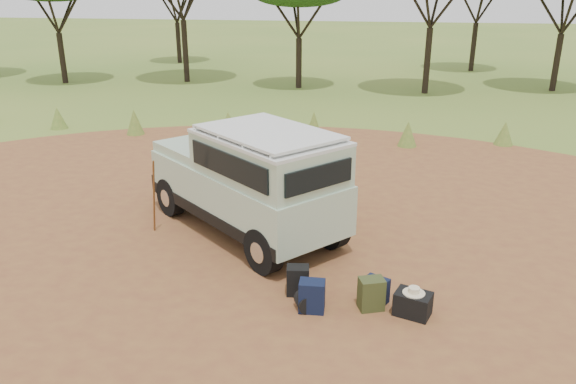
% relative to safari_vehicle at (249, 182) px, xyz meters
% --- Properties ---
extents(ground, '(140.00, 140.00, 0.00)m').
position_rel_safari_vehicle_xyz_m(ground, '(0.29, -1.25, -1.09)').
color(ground, '#52772A').
rests_on(ground, ground).
extents(dirt_clearing, '(23.00, 23.00, 0.01)m').
position_rel_safari_vehicle_xyz_m(dirt_clearing, '(0.29, -1.25, -1.09)').
color(dirt_clearing, brown).
rests_on(dirt_clearing, ground).
extents(grass_fringe, '(36.60, 1.60, 0.90)m').
position_rel_safari_vehicle_xyz_m(grass_fringe, '(0.41, 7.43, -0.69)').
color(grass_fringe, '#52772A').
rests_on(grass_fringe, ground).
extents(safari_vehicle, '(4.68, 4.40, 2.27)m').
position_rel_safari_vehicle_xyz_m(safari_vehicle, '(0.00, 0.00, 0.00)').
color(safari_vehicle, '#A4BDA1').
rests_on(safari_vehicle, ground).
extents(walking_staff, '(0.25, 0.26, 1.58)m').
position_rel_safari_vehicle_xyz_m(walking_staff, '(-1.87, -0.38, -0.30)').
color(walking_staff, brown).
rests_on(walking_staff, ground).
extents(backpack_black, '(0.40, 0.32, 0.50)m').
position_rel_safari_vehicle_xyz_m(backpack_black, '(1.34, -2.25, -0.85)').
color(backpack_black, black).
rests_on(backpack_black, ground).
extents(backpack_navy, '(0.41, 0.30, 0.52)m').
position_rel_safari_vehicle_xyz_m(backpack_navy, '(1.64, -2.71, -0.84)').
color(backpack_navy, '#101D33').
rests_on(backpack_navy, ground).
extents(backpack_olive, '(0.45, 0.39, 0.53)m').
position_rel_safari_vehicle_xyz_m(backpack_olive, '(2.54, -2.49, -0.83)').
color(backpack_olive, '#3A3E1C').
rests_on(backpack_olive, ground).
extents(duffel_navy, '(0.46, 0.42, 0.42)m').
position_rel_safari_vehicle_xyz_m(duffel_navy, '(2.60, -2.29, -0.88)').
color(duffel_navy, '#101D33').
rests_on(duffel_navy, ground).
extents(hard_case, '(0.63, 0.53, 0.38)m').
position_rel_safari_vehicle_xyz_m(hard_case, '(3.18, -2.55, -0.90)').
color(hard_case, black).
rests_on(hard_case, ground).
extents(stuff_sack, '(0.41, 0.41, 0.30)m').
position_rel_safari_vehicle_xyz_m(stuff_sack, '(1.54, -2.70, -0.94)').
color(stuff_sack, black).
rests_on(stuff_sack, ground).
extents(safari_hat, '(0.34, 0.34, 0.10)m').
position_rel_safari_vehicle_xyz_m(safari_hat, '(3.18, -2.55, -0.68)').
color(safari_hat, beige).
rests_on(safari_hat, hard_case).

